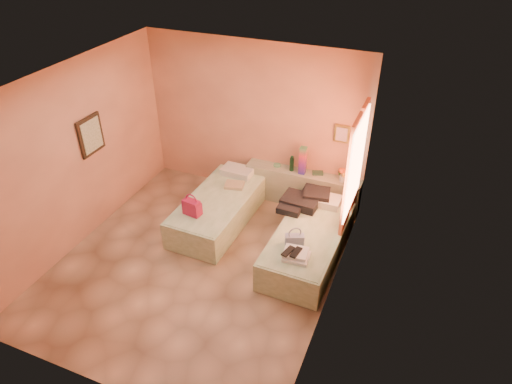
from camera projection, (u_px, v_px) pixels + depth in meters
ground at (199, 262)px, 6.97m from camera, size 4.50×4.50×0.00m
room_walls at (222, 145)px, 6.36m from camera, size 4.02×4.51×2.81m
headboard_ledge at (302, 188)px, 8.11m from camera, size 2.05×0.30×0.65m
bed_left at (219, 209)px, 7.69m from camera, size 0.95×2.02×0.50m
bed_right at (308, 244)px, 6.93m from camera, size 0.95×2.02×0.50m
water_bottle at (292, 164)px, 7.91m from camera, size 0.09×0.09×0.27m
rainbow_box at (303, 160)px, 7.77m from camera, size 0.11×0.11×0.50m
small_dish at (277, 165)px, 8.11m from camera, size 0.17×0.17×0.03m
green_book at (318, 173)px, 7.89m from camera, size 0.22×0.19×0.03m
flower_vase at (344, 174)px, 7.62m from camera, size 0.24×0.24×0.29m
magenta_handbag at (192, 207)px, 7.09m from camera, size 0.30×0.20×0.26m
khaki_garment at (234, 185)px, 7.82m from camera, size 0.36×0.31×0.05m
clothes_pile at (304, 201)px, 7.30m from camera, size 0.68×0.68×0.19m
blue_handbag at (295, 240)px, 6.49m from camera, size 0.29×0.21×0.17m
towel_stack at (297, 255)px, 6.28m from camera, size 0.37×0.32×0.10m
sandal_pair at (292, 252)px, 6.24m from camera, size 0.23×0.27×0.02m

